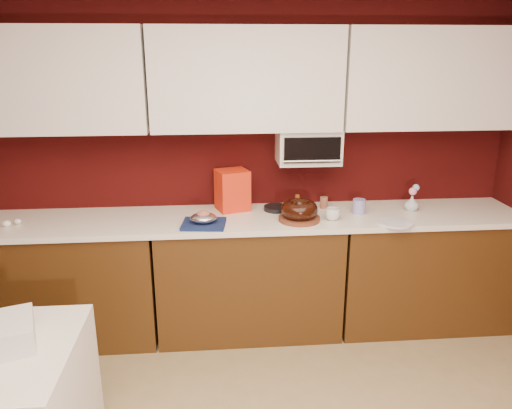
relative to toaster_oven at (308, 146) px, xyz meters
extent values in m
cube|color=#360807|center=(-0.45, 0.15, -0.12)|extent=(4.00, 0.02, 2.50)
cube|color=#45280D|center=(-1.78, -0.17, -0.95)|extent=(1.31, 0.58, 0.86)
cube|color=#45280D|center=(-0.45, -0.17, -0.95)|extent=(1.31, 0.58, 0.86)
cube|color=#45280D|center=(0.88, -0.17, -0.95)|extent=(1.31, 0.58, 0.86)
cube|color=white|center=(-0.45, -0.17, -0.49)|extent=(4.00, 0.62, 0.04)
cube|color=white|center=(-1.78, -0.02, 0.48)|extent=(1.31, 0.33, 0.70)
cube|color=white|center=(-0.45, -0.02, 0.48)|extent=(1.31, 0.33, 0.70)
cube|color=white|center=(0.88, -0.02, 0.48)|extent=(1.31, 0.33, 0.70)
cube|color=white|center=(0.00, 0.00, 0.00)|extent=(0.45, 0.30, 0.25)
cube|color=black|center=(0.00, -0.16, 0.00)|extent=(0.40, 0.02, 0.18)
cylinder|color=silver|center=(0.00, -0.18, -0.07)|extent=(0.42, 0.02, 0.02)
cylinder|color=brown|center=(-0.10, -0.28, -0.46)|extent=(0.30, 0.30, 0.03)
torus|color=black|center=(-0.10, -0.28, -0.40)|extent=(0.28, 0.28, 0.10)
cube|color=#14204C|center=(-0.77, -0.33, -0.46)|extent=(0.31, 0.28, 0.02)
ellipsoid|color=silver|center=(-0.77, -0.33, -0.42)|extent=(0.19, 0.16, 0.07)
ellipsoid|color=#BD6356|center=(-0.77, -0.33, -0.40)|extent=(0.11, 0.10, 0.06)
cube|color=red|center=(-0.56, 0.01, -0.32)|extent=(0.27, 0.26, 0.30)
cylinder|color=black|center=(-0.23, -0.04, -0.46)|extent=(0.20, 0.20, 0.03)
imported|color=silver|center=(0.13, -0.29, -0.42)|extent=(0.12, 0.12, 0.10)
cylinder|color=#221B97|center=(0.36, -0.17, -0.42)|extent=(0.12, 0.12, 0.11)
imported|color=silver|center=(0.77, -0.13, -0.41)|extent=(0.11, 0.11, 0.13)
sphere|color=pink|center=(0.77, -0.13, -0.33)|extent=(0.06, 0.06, 0.06)
sphere|color=#96ADF0|center=(0.80, -0.11, -0.30)|extent=(0.05, 0.05, 0.05)
cylinder|color=white|center=(0.55, -0.40, -0.47)|extent=(0.30, 0.30, 0.01)
cylinder|color=brown|center=(-0.06, 0.04, -0.43)|extent=(0.03, 0.03, 0.09)
cylinder|color=brown|center=(0.13, -0.02, -0.43)|extent=(0.06, 0.06, 0.09)
ellipsoid|color=white|center=(-2.09, -0.24, -0.45)|extent=(0.07, 0.06, 0.04)
ellipsoid|color=silver|center=(-2.04, -0.19, -0.46)|extent=(0.05, 0.04, 0.04)
camera|label=1|loc=(-0.69, -3.55, 0.68)|focal=35.00mm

